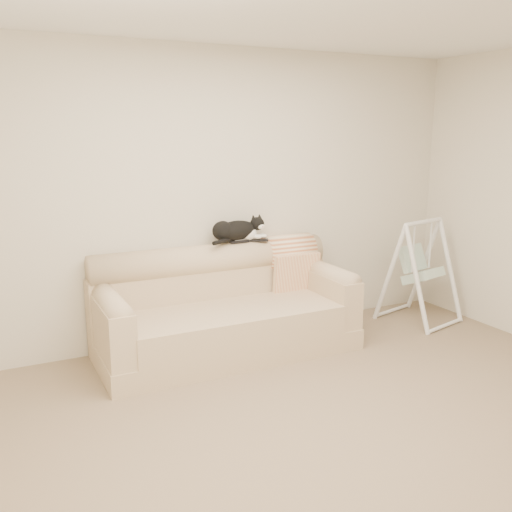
{
  "coord_description": "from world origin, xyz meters",
  "views": [
    {
      "loc": [
        -1.93,
        -2.73,
        1.89
      ],
      "look_at": [
        0.05,
        1.27,
        0.9
      ],
      "focal_mm": 40.0,
      "sensor_mm": 36.0,
      "label": 1
    }
  ],
  "objects_px": {
    "remote_a": "(239,241)",
    "sofa": "(224,311)",
    "remote_b": "(259,240)",
    "tuxedo_cat": "(237,230)",
    "baby_swing": "(420,271)"
  },
  "relations": [
    {
      "from": "sofa",
      "to": "remote_a",
      "type": "height_order",
      "value": "remote_a"
    },
    {
      "from": "baby_swing",
      "to": "remote_a",
      "type": "bearing_deg",
      "value": 169.15
    },
    {
      "from": "sofa",
      "to": "tuxedo_cat",
      "type": "bearing_deg",
      "value": 45.19
    },
    {
      "from": "remote_a",
      "to": "remote_b",
      "type": "xyz_separation_m",
      "value": [
        0.19,
        -0.02,
        -0.0
      ]
    },
    {
      "from": "sofa",
      "to": "remote_a",
      "type": "distance_m",
      "value": 0.65
    },
    {
      "from": "remote_b",
      "to": "tuxedo_cat",
      "type": "relative_size",
      "value": 0.3
    },
    {
      "from": "remote_b",
      "to": "baby_swing",
      "type": "xyz_separation_m",
      "value": [
        1.63,
        -0.33,
        -0.39
      ]
    },
    {
      "from": "sofa",
      "to": "baby_swing",
      "type": "height_order",
      "value": "baby_swing"
    },
    {
      "from": "remote_a",
      "to": "sofa",
      "type": "bearing_deg",
      "value": -138.44
    },
    {
      "from": "tuxedo_cat",
      "to": "baby_swing",
      "type": "xyz_separation_m",
      "value": [
        1.83,
        -0.36,
        -0.49
      ]
    },
    {
      "from": "remote_a",
      "to": "tuxedo_cat",
      "type": "relative_size",
      "value": 0.31
    },
    {
      "from": "remote_b",
      "to": "tuxedo_cat",
      "type": "xyz_separation_m",
      "value": [
        -0.2,
        0.03,
        0.1
      ]
    },
    {
      "from": "remote_b",
      "to": "tuxedo_cat",
      "type": "distance_m",
      "value": 0.23
    },
    {
      "from": "remote_b",
      "to": "baby_swing",
      "type": "relative_size",
      "value": 0.17
    },
    {
      "from": "tuxedo_cat",
      "to": "baby_swing",
      "type": "relative_size",
      "value": 0.57
    }
  ]
}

